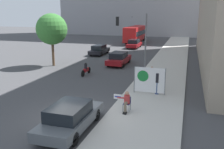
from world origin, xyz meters
TOP-DOWN VIEW (x-y plane):
  - ground_plane at (0.00, 0.00)m, footprint 160.00×160.00m
  - sidewalk_curb at (3.86, 15.00)m, footprint 4.24×90.00m
  - seated_protester at (2.76, 1.58)m, footprint 0.98×0.77m
  - jogger_on_sidewalk at (4.07, 5.38)m, footprint 0.34×0.34m
  - pedestrian_behind at (3.47, 6.78)m, footprint 0.34×0.34m
  - protest_banner at (3.51, 5.26)m, footprint 2.23×0.06m
  - traffic_light_pole at (0.99, 12.01)m, footprint 2.92×2.69m
  - parked_car_curbside at (0.60, -1.31)m, footprint 1.87×4.55m
  - car_on_road_nearest at (-1.48, 15.16)m, footprint 1.83×4.73m
  - car_on_road_midblock at (-6.04, 21.20)m, footprint 1.71×4.58m
  - car_on_road_distant at (-2.79, 29.43)m, footprint 1.80×4.75m
  - city_bus_on_road at (-4.29, 37.74)m, footprint 2.47×11.45m
  - motorcycle_on_road at (-3.18, 9.60)m, footprint 0.28×2.08m
  - street_tree_near_curb at (-8.32, 12.50)m, footprint 3.38×3.38m

SIDE VIEW (x-z plane):
  - ground_plane at x=0.00m, z-range 0.00..0.00m
  - sidewalk_curb at x=3.86m, z-range 0.00..0.13m
  - motorcycle_on_road at x=-3.18m, z-range -0.07..1.11m
  - car_on_road_midblock at x=-6.04m, z-range 0.01..1.36m
  - parked_car_curbside at x=0.60m, z-range 0.01..1.40m
  - car_on_road_distant at x=-2.79m, z-range 0.00..1.43m
  - car_on_road_nearest at x=-1.48m, z-range 0.00..1.45m
  - seated_protester at x=2.76m, z-range 0.18..1.38m
  - pedestrian_behind at x=3.47m, z-range 0.15..1.82m
  - jogger_on_sidewalk at x=4.07m, z-range 0.15..1.92m
  - protest_banner at x=3.51m, z-range 0.19..2.10m
  - city_bus_on_road at x=-4.29m, z-range 0.24..3.39m
  - traffic_light_pole at x=0.99m, z-range 1.11..6.67m
  - street_tree_near_curb at x=-8.32m, z-range 1.16..6.89m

